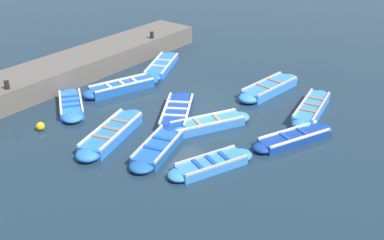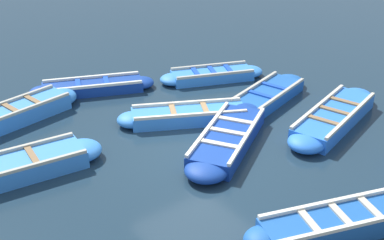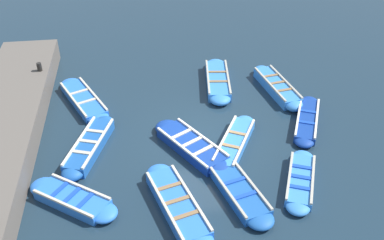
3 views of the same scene
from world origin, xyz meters
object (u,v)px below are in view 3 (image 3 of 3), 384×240
Objects in this scene: boat_end_of_row at (277,87)px; boat_broadside at (239,192)px; boat_stern_in at (218,81)px; boat_bow_out at (90,146)px; boat_outer_right at (84,100)px; bollard_north at (39,67)px; boat_drifting at (192,146)px; boat_tucked at (73,199)px; boat_alongside at (307,120)px; boat_far_corner at (178,205)px; boat_outer_left at (300,181)px; boat_near_quay at (234,143)px.

boat_end_of_row reaches higher than boat_broadside.
boat_stern_in is 6.64m from boat_bow_out.
bollard_north is at bearing -35.57° from boat_outer_right.
bollard_north reaches higher than boat_drifting.
boat_outer_right is at bearing -82.42° from boat_bow_out.
boat_outer_right is at bearing -89.47° from boat_tucked.
boat_outer_right is 1.14× the size of boat_broadside.
boat_end_of_row reaches higher than boat_alongside.
boat_alongside is 11.14m from bollard_north.
boat_drifting is (1.72, 4.44, -0.01)m from boat_stern_in.
boat_far_corner is 11.60× the size of bollard_north.
boat_outer_right is (5.74, 0.78, -0.04)m from boat_stern_in.
boat_drifting is at bearing 12.93° from boat_alongside.
boat_outer_left is 2.08m from boat_broadside.
boat_bow_out is 1.07× the size of boat_broadside.
boat_outer_left is 0.90× the size of boat_near_quay.
boat_end_of_row is at bearing -158.12° from boat_bow_out.
boat_near_quay is 2.45m from boat_broadside.
boat_broadside is at bearing 7.23° from boat_outer_left.
boat_alongside is at bearing 159.59° from bollard_north.
bollard_north is (9.93, -1.37, 0.93)m from boat_end_of_row.
boat_far_corner reaches higher than boat_outer_left.
boat_end_of_row reaches higher than boat_stern_in.
boat_broadside is 9.91× the size of bollard_north.
boat_far_corner is at bearing 50.01° from boat_near_quay.
boat_near_quay is 3.27m from boat_alongside.
boat_near_quay is 1.02× the size of boat_broadside.
boat_outer_left is at bearing 146.04° from boat_drifting.
boat_bow_out is 1.17× the size of boat_outer_left.
boat_outer_left is 0.81× the size of boat_outer_right.
boat_tucked is at bearing -12.11° from boat_far_corner.
boat_tucked is 5.87m from boat_near_quay.
boat_near_quay is (-5.49, -2.09, 0.00)m from boat_tucked.
boat_near_quay is (-5.12, 0.48, -0.03)m from boat_bow_out.
boat_bow_out is at bearing 97.58° from boat_outer_right.
boat_bow_out is at bearing -31.30° from boat_broadside.
boat_stern_in is at bearing -130.95° from boat_tucked.
boat_near_quay is at bearing 174.66° from boat_bow_out.
boat_near_quay is (-2.32, -2.77, -0.02)m from boat_far_corner.
boat_tucked is (3.17, -0.68, -0.02)m from boat_far_corner.
boat_outer_right is 1.14× the size of boat_alongside.
boat_outer_left is at bearing 128.60° from boat_near_quay.
boat_stern_in is 1.07× the size of boat_bow_out.
boat_stern_in is at bearing -172.27° from boat_outer_right.
boat_broadside is (-1.18, 2.45, -0.02)m from boat_drifting.
boat_outer_left is at bearing 67.29° from boat_alongside.
boat_outer_right is at bearing -63.49° from boat_far_corner.
bollard_north is at bearing -40.39° from boat_drifting.
boat_outer_right is 1.28× the size of boat_tucked.
boat_outer_right is (7.27, -5.85, 0.01)m from boat_outer_left.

